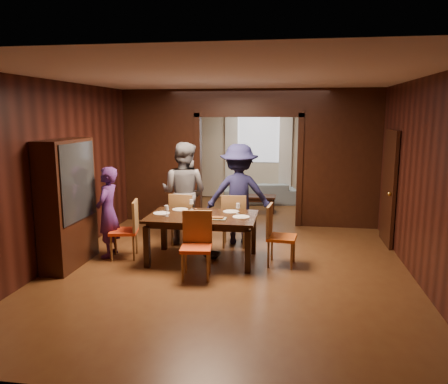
% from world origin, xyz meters
% --- Properties ---
extents(floor, '(9.00, 9.00, 0.00)m').
position_xyz_m(floor, '(0.00, 0.00, 0.00)').
color(floor, '#593119').
rests_on(floor, ground).
extents(ceiling, '(5.50, 9.00, 0.02)m').
position_xyz_m(ceiling, '(0.00, 0.00, 2.90)').
color(ceiling, silver).
rests_on(ceiling, room_walls).
extents(room_walls, '(5.52, 9.01, 2.90)m').
position_xyz_m(room_walls, '(0.00, 1.89, 1.51)').
color(room_walls, black).
rests_on(room_walls, floor).
extents(person_purple, '(0.38, 0.56, 1.52)m').
position_xyz_m(person_purple, '(-2.09, -0.99, 0.76)').
color(person_purple, '#462162').
rests_on(person_purple, floor).
extents(person_grey, '(1.04, 0.88, 1.88)m').
position_xyz_m(person_grey, '(-1.03, 0.00, 0.94)').
color(person_grey, slate).
rests_on(person_grey, floor).
extents(person_navy, '(1.26, 0.81, 1.85)m').
position_xyz_m(person_navy, '(-0.02, 0.11, 0.92)').
color(person_navy, '#1B1C43').
rests_on(person_navy, floor).
extents(sofa, '(2.02, 1.06, 0.56)m').
position_xyz_m(sofa, '(0.09, 3.85, 0.28)').
color(sofa, '#8098A8').
rests_on(sofa, floor).
extents(serving_bowl, '(0.30, 0.30, 0.07)m').
position_xyz_m(serving_bowl, '(-0.36, -0.82, 0.80)').
color(serving_bowl, black).
rests_on(serving_bowl, dining_table).
extents(dining_table, '(1.75, 1.09, 0.76)m').
position_xyz_m(dining_table, '(-0.48, -0.97, 0.38)').
color(dining_table, black).
rests_on(dining_table, floor).
extents(coffee_table, '(0.80, 0.50, 0.40)m').
position_xyz_m(coffee_table, '(0.17, 2.79, 0.20)').
color(coffee_table, black).
rests_on(coffee_table, floor).
extents(chair_left, '(0.52, 0.52, 0.97)m').
position_xyz_m(chair_left, '(-1.81, -1.04, 0.48)').
color(chair_left, '#EE3E16').
rests_on(chair_left, floor).
extents(chair_right, '(0.48, 0.48, 0.97)m').
position_xyz_m(chair_right, '(0.80, -1.00, 0.48)').
color(chair_right, '#C14E12').
rests_on(chair_right, floor).
extents(chair_far_l, '(0.49, 0.49, 0.97)m').
position_xyz_m(chair_far_l, '(-0.99, -0.14, 0.48)').
color(chair_far_l, '#C16012').
rests_on(chair_far_l, floor).
extents(chair_far_r, '(0.47, 0.47, 0.97)m').
position_xyz_m(chair_far_r, '(-0.08, -0.10, 0.48)').
color(chair_far_r, '#CB6413').
rests_on(chair_far_r, floor).
extents(chair_near, '(0.49, 0.49, 0.97)m').
position_xyz_m(chair_near, '(-0.42, -1.74, 0.48)').
color(chair_near, red).
rests_on(chair_near, floor).
extents(hutch, '(0.40, 1.20, 2.00)m').
position_xyz_m(hutch, '(-2.53, -1.50, 1.00)').
color(hutch, black).
rests_on(hutch, floor).
extents(door_right, '(0.06, 0.90, 2.10)m').
position_xyz_m(door_right, '(2.70, 0.50, 1.05)').
color(door_right, black).
rests_on(door_right, floor).
extents(window_far, '(1.20, 0.03, 1.30)m').
position_xyz_m(window_far, '(0.00, 4.44, 1.70)').
color(window_far, silver).
rests_on(window_far, back_wall).
extents(curtain_left, '(0.35, 0.06, 2.40)m').
position_xyz_m(curtain_left, '(-0.75, 4.40, 1.25)').
color(curtain_left, white).
rests_on(curtain_left, back_wall).
extents(curtain_right, '(0.35, 0.06, 2.40)m').
position_xyz_m(curtain_right, '(0.75, 4.40, 1.25)').
color(curtain_right, white).
rests_on(curtain_right, back_wall).
extents(plate_left, '(0.27, 0.27, 0.01)m').
position_xyz_m(plate_left, '(-1.18, -0.95, 0.77)').
color(plate_left, white).
rests_on(plate_left, dining_table).
extents(plate_far_l, '(0.27, 0.27, 0.01)m').
position_xyz_m(plate_far_l, '(-0.95, -0.62, 0.77)').
color(plate_far_l, silver).
rests_on(plate_far_l, dining_table).
extents(plate_far_r, '(0.27, 0.27, 0.01)m').
position_xyz_m(plate_far_r, '(-0.06, -0.66, 0.77)').
color(plate_far_r, white).
rests_on(plate_far_r, dining_table).
extents(plate_right, '(0.27, 0.27, 0.01)m').
position_xyz_m(plate_right, '(0.15, -1.01, 0.77)').
color(plate_right, white).
rests_on(plate_right, dining_table).
extents(plate_near, '(0.27, 0.27, 0.01)m').
position_xyz_m(plate_near, '(-0.49, -1.30, 0.77)').
color(plate_near, silver).
rests_on(plate_near, dining_table).
extents(platter_a, '(0.30, 0.20, 0.04)m').
position_xyz_m(platter_a, '(-0.50, -1.06, 0.78)').
color(platter_a, gray).
rests_on(platter_a, dining_table).
extents(platter_b, '(0.30, 0.20, 0.04)m').
position_xyz_m(platter_b, '(-0.21, -1.19, 0.78)').
color(platter_b, gray).
rests_on(platter_b, dining_table).
extents(wineglass_left, '(0.08, 0.08, 0.18)m').
position_xyz_m(wineglass_left, '(-1.04, -1.12, 0.85)').
color(wineglass_left, silver).
rests_on(wineglass_left, dining_table).
extents(wineglass_far, '(0.08, 0.08, 0.18)m').
position_xyz_m(wineglass_far, '(-0.75, -0.58, 0.85)').
color(wineglass_far, silver).
rests_on(wineglass_far, dining_table).
extents(wineglass_right, '(0.08, 0.08, 0.18)m').
position_xyz_m(wineglass_right, '(0.08, -0.79, 0.85)').
color(wineglass_right, silver).
rests_on(wineglass_right, dining_table).
extents(tumbler, '(0.07, 0.07, 0.14)m').
position_xyz_m(tumbler, '(-0.45, -1.25, 0.83)').
color(tumbler, silver).
rests_on(tumbler, dining_table).
extents(condiment_jar, '(0.08, 0.08, 0.11)m').
position_xyz_m(condiment_jar, '(-0.59, -0.99, 0.82)').
color(condiment_jar, '#4B2511').
rests_on(condiment_jar, dining_table).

